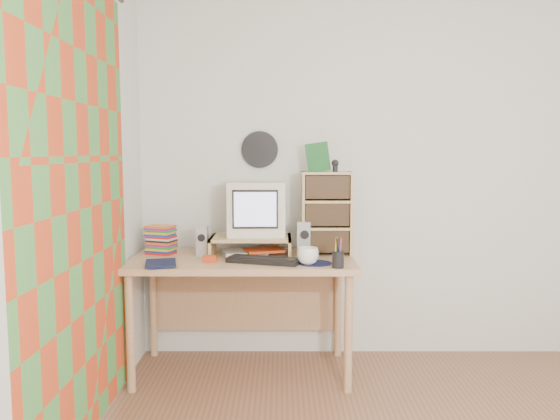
{
  "coord_description": "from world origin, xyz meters",
  "views": [
    {
      "loc": [
        -0.78,
        -2.01,
        1.41
      ],
      "look_at": [
        -0.79,
        1.33,
        1.06
      ],
      "focal_mm": 35.0,
      "sensor_mm": 36.0,
      "label": 1
    }
  ],
  "objects_px": {
    "diary": "(145,262)",
    "dvd_stack": "(161,235)",
    "keyboard": "(264,260)",
    "cd_rack": "(326,213)",
    "crt_monitor": "(256,209)",
    "mug": "(308,256)",
    "desk": "(243,276)"
  },
  "relations": [
    {
      "from": "dvd_stack",
      "to": "mug",
      "type": "height_order",
      "value": "dvd_stack"
    },
    {
      "from": "cd_rack",
      "to": "mug",
      "type": "bearing_deg",
      "value": -112.87
    },
    {
      "from": "keyboard",
      "to": "dvd_stack",
      "type": "height_order",
      "value": "dvd_stack"
    },
    {
      "from": "desk",
      "to": "mug",
      "type": "distance_m",
      "value": 0.52
    },
    {
      "from": "mug",
      "to": "keyboard",
      "type": "bearing_deg",
      "value": 168.83
    },
    {
      "from": "desk",
      "to": "crt_monitor",
      "type": "distance_m",
      "value": 0.45
    },
    {
      "from": "diary",
      "to": "dvd_stack",
      "type": "bearing_deg",
      "value": 76.77
    },
    {
      "from": "mug",
      "to": "diary",
      "type": "height_order",
      "value": "mug"
    },
    {
      "from": "keyboard",
      "to": "diary",
      "type": "distance_m",
      "value": 0.7
    },
    {
      "from": "crt_monitor",
      "to": "keyboard",
      "type": "distance_m",
      "value": 0.42
    },
    {
      "from": "keyboard",
      "to": "mug",
      "type": "bearing_deg",
      "value": 6.19
    },
    {
      "from": "diary",
      "to": "keyboard",
      "type": "bearing_deg",
      "value": -4.08
    },
    {
      "from": "desk",
      "to": "dvd_stack",
      "type": "bearing_deg",
      "value": 172.93
    },
    {
      "from": "crt_monitor",
      "to": "cd_rack",
      "type": "bearing_deg",
      "value": -4.22
    },
    {
      "from": "keyboard",
      "to": "mug",
      "type": "height_order",
      "value": "mug"
    },
    {
      "from": "keyboard",
      "to": "cd_rack",
      "type": "bearing_deg",
      "value": 53.02
    },
    {
      "from": "desk",
      "to": "keyboard",
      "type": "xyz_separation_m",
      "value": [
        0.14,
        -0.22,
        0.15
      ]
    },
    {
      "from": "dvd_stack",
      "to": "cd_rack",
      "type": "distance_m",
      "value": 1.09
    },
    {
      "from": "crt_monitor",
      "to": "cd_rack",
      "type": "relative_size",
      "value": 0.69
    },
    {
      "from": "dvd_stack",
      "to": "diary",
      "type": "relative_size",
      "value": 1.13
    },
    {
      "from": "crt_monitor",
      "to": "cd_rack",
      "type": "height_order",
      "value": "cd_rack"
    },
    {
      "from": "crt_monitor",
      "to": "mug",
      "type": "distance_m",
      "value": 0.54
    },
    {
      "from": "desk",
      "to": "keyboard",
      "type": "distance_m",
      "value": 0.3
    },
    {
      "from": "cd_rack",
      "to": "keyboard",
      "type": "bearing_deg",
      "value": -145.28
    },
    {
      "from": "cd_rack",
      "to": "mug",
      "type": "relative_size",
      "value": 4.19
    },
    {
      "from": "keyboard",
      "to": "cd_rack",
      "type": "height_order",
      "value": "cd_rack"
    },
    {
      "from": "desk",
      "to": "keyboard",
      "type": "relative_size",
      "value": 3.19
    },
    {
      "from": "cd_rack",
      "to": "crt_monitor",
      "type": "bearing_deg",
      "value": 176.43
    },
    {
      "from": "mug",
      "to": "diary",
      "type": "xyz_separation_m",
      "value": [
        -0.95,
        -0.04,
        -0.03
      ]
    },
    {
      "from": "crt_monitor",
      "to": "keyboard",
      "type": "bearing_deg",
      "value": -80.78
    },
    {
      "from": "dvd_stack",
      "to": "cd_rack",
      "type": "xyz_separation_m",
      "value": [
        1.08,
        -0.0,
        0.15
      ]
    },
    {
      "from": "crt_monitor",
      "to": "cd_rack",
      "type": "xyz_separation_m",
      "value": [
        0.46,
        -0.02,
        -0.03
      ]
    }
  ]
}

